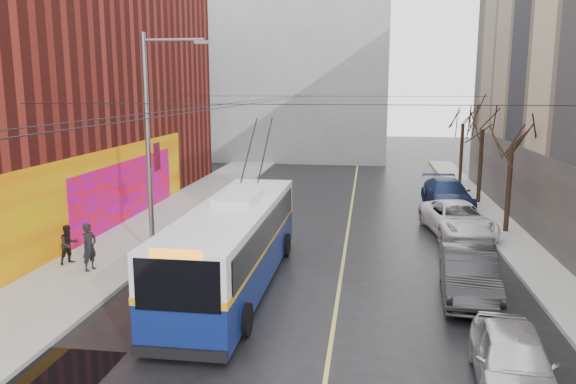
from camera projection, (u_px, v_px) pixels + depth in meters
name	position (u px, v px, depth m)	size (l,w,h in m)	color
sidewalk_left	(134.00, 241.00, 25.32)	(4.00, 60.00, 0.15)	gray
sidewalk_right	(528.00, 257.00, 22.96)	(2.00, 60.00, 0.15)	gray
lane_line	(347.00, 239.00, 25.96)	(0.12, 50.00, 0.01)	#BFB74C
building_far	(285.00, 66.00, 55.49)	(20.50, 12.10, 18.00)	gray
streetlight_pole	(152.00, 140.00, 22.24)	(2.65, 0.60, 9.00)	slate
catenary_wires	(263.00, 102.00, 26.12)	(18.00, 60.00, 0.22)	black
tree_near	(513.00, 130.00, 25.95)	(3.20, 3.20, 6.40)	black
tree_mid	(483.00, 116.00, 32.71)	(3.20, 3.20, 6.68)	black
tree_far	(464.00, 113.00, 39.54)	(3.20, 3.20, 6.57)	black
pigeons_flying	(264.00, 76.00, 20.67)	(2.25, 2.98, 0.76)	slate
trolleybus	(234.00, 244.00, 19.51)	(2.82, 11.89, 5.61)	#0B1852
parked_car_a	(513.00, 360.00, 12.91)	(1.73, 4.31, 1.47)	silver
parked_car_b	(469.00, 275.00, 18.60)	(1.70, 4.87, 1.61)	#292A2C
parked_car_c	(457.00, 219.00, 26.62)	(2.56, 5.55, 1.54)	white
parked_car_d	(447.00, 194.00, 32.52)	(2.32, 5.70, 1.65)	navy
following_car	(242.00, 200.00, 30.90)	(1.89, 4.71, 1.60)	#B5B4B9
pedestrian_a	(89.00, 247.00, 20.93)	(0.66, 0.43, 1.81)	black
pedestrian_b	(69.00, 244.00, 21.75)	(0.75, 0.58, 1.54)	black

